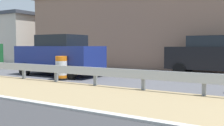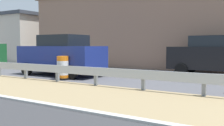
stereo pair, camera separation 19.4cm
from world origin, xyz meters
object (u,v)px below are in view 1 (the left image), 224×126
object	(u,v)px
car_mid_far_lane	(215,56)
utility_pole_near	(153,10)
car_lead_far_lane	(59,55)
traffic_barrel_close	(61,69)

from	to	relation	value
car_mid_far_lane	utility_pole_near	size ratio (longest dim) A/B	0.65
car_lead_far_lane	utility_pole_near	xyz separation A→B (m)	(6.01, -2.73, 2.83)
car_mid_far_lane	traffic_barrel_close	bearing A→B (deg)	-137.28
car_mid_far_lane	utility_pole_near	world-z (taller)	utility_pole_near
car_mid_far_lane	car_lead_far_lane	bearing A→B (deg)	-149.21
car_lead_far_lane	utility_pole_near	bearing A→B (deg)	-113.59
traffic_barrel_close	utility_pole_near	size ratio (longest dim) A/B	0.14
car_lead_far_lane	car_mid_far_lane	bearing A→B (deg)	-148.74
traffic_barrel_close	car_lead_far_lane	xyz separation A→B (m)	(1.16, 1.16, 0.56)
traffic_barrel_close	car_lead_far_lane	bearing A→B (deg)	44.92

